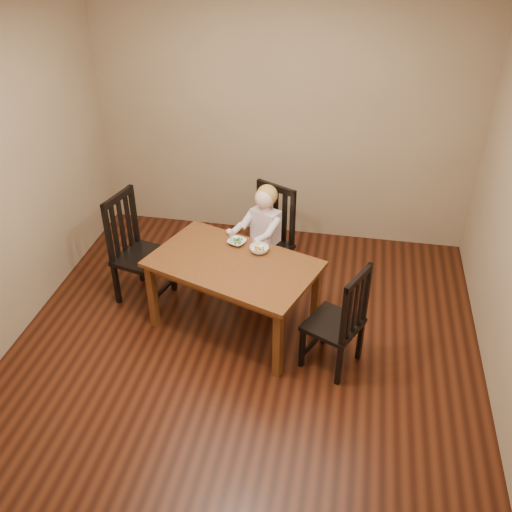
% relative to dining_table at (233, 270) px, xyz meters
% --- Properties ---
extents(room, '(4.01, 4.01, 2.71)m').
position_rel_dining_table_xyz_m(room, '(0.15, -0.25, 0.74)').
color(room, '#451D0E').
rests_on(room, ground).
extents(dining_table, '(1.58, 1.24, 0.69)m').
position_rel_dining_table_xyz_m(dining_table, '(0.00, 0.00, 0.00)').
color(dining_table, '#512E12').
rests_on(dining_table, room).
extents(chair_child, '(0.59, 0.58, 1.04)m').
position_rel_dining_table_xyz_m(chair_child, '(0.17, 0.70, -0.12)').
color(chair_child, black).
rests_on(chair_child, room).
extents(chair_left, '(0.53, 0.55, 1.06)m').
position_rel_dining_table_xyz_m(chair_left, '(-0.99, 0.29, -0.10)').
color(chair_left, black).
rests_on(chair_left, room).
extents(chair_right, '(0.54, 0.55, 0.97)m').
position_rel_dining_table_xyz_m(chair_right, '(0.93, -0.33, -0.15)').
color(chair_right, black).
rests_on(chair_right, room).
extents(toddler, '(0.50, 0.54, 0.59)m').
position_rel_dining_table_xyz_m(toddler, '(0.15, 0.66, 0.04)').
color(toddler, silver).
rests_on(toddler, chair_child).
extents(bowl_peas, '(0.20, 0.20, 0.04)m').
position_rel_dining_table_xyz_m(bowl_peas, '(-0.03, 0.29, 0.10)').
color(bowl_peas, white).
rests_on(bowl_peas, dining_table).
extents(bowl_veg, '(0.18, 0.18, 0.05)m').
position_rel_dining_table_xyz_m(bowl_veg, '(0.19, 0.20, 0.11)').
color(bowl_veg, white).
rests_on(bowl_veg, dining_table).
extents(fork, '(0.06, 0.10, 0.04)m').
position_rel_dining_table_xyz_m(fork, '(-0.08, 0.28, 0.12)').
color(fork, silver).
rests_on(fork, bowl_peas).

